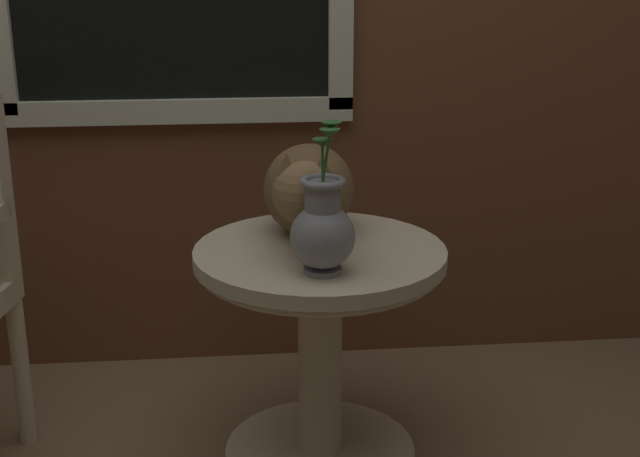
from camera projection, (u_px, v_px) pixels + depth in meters
wicker_side_table at (320, 319)px, 2.18m from camera, size 0.61×0.61×0.57m
cat at (308, 190)px, 2.18m from camera, size 0.26×0.57×0.24m
pewter_vase_with_ivy at (323, 227)px, 1.94m from camera, size 0.14×0.14×0.34m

